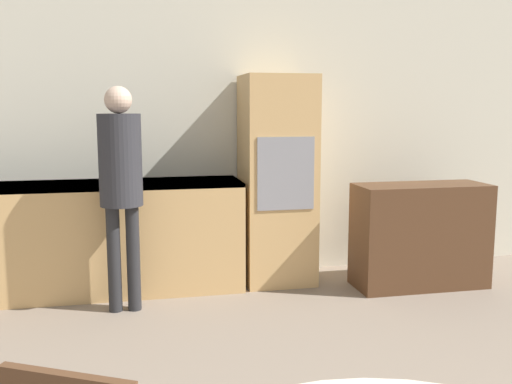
{
  "coord_description": "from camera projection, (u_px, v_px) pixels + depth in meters",
  "views": [
    {
      "loc": [
        -0.59,
        0.25,
        1.53
      ],
      "look_at": [
        -0.03,
        2.87,
        1.13
      ],
      "focal_mm": 40.0,
      "sensor_mm": 36.0,
      "label": 1
    }
  ],
  "objects": [
    {
      "name": "wall_back",
      "position": [
        201.0,
        132.0,
        5.09
      ],
      "size": [
        6.88,
        0.05,
        2.6
      ],
      "color": "beige",
      "rests_on": "ground_plane"
    },
    {
      "name": "person_standing",
      "position": [
        121.0,
        173.0,
        4.17
      ],
      "size": [
        0.31,
        0.31,
        1.68
      ],
      "color": "#262628",
      "rests_on": "ground_plane"
    },
    {
      "name": "oven_unit",
      "position": [
        277.0,
        180.0,
        4.95
      ],
      "size": [
        0.6,
        0.59,
        1.79
      ],
      "color": "tan",
      "rests_on": "ground_plane"
    },
    {
      "name": "kitchen_counter",
      "position": [
        66.0,
        238.0,
        4.63
      ],
      "size": [
        2.87,
        0.6,
        0.91
      ],
      "color": "tan",
      "rests_on": "ground_plane"
    },
    {
      "name": "sideboard",
      "position": [
        420.0,
        235.0,
        4.86
      ],
      "size": [
        1.12,
        0.45,
        0.88
      ],
      "color": "#51331E",
      "rests_on": "ground_plane"
    }
  ]
}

